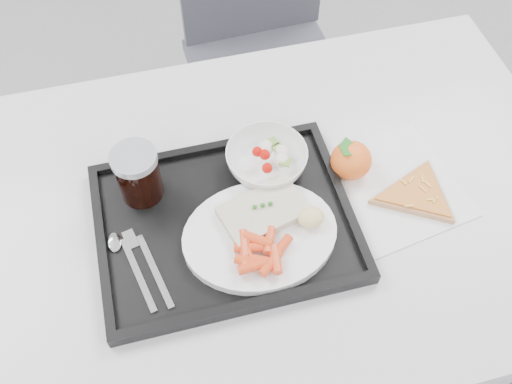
# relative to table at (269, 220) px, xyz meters

# --- Properties ---
(room) EXTENTS (6.04, 7.04, 2.84)m
(room) POSITION_rel_table_xyz_m (0.00, -0.30, 0.72)
(room) COLOR gray
(room) RESTS_ON ground
(table) EXTENTS (1.20, 0.80, 0.75)m
(table) POSITION_rel_table_xyz_m (0.00, 0.00, 0.00)
(table) COLOR silver
(table) RESTS_ON ground
(chair) EXTENTS (0.44, 0.44, 0.93)m
(chair) POSITION_rel_table_xyz_m (0.17, 0.69, -0.15)
(chair) COLOR #3C3C44
(chair) RESTS_ON ground
(tray) EXTENTS (0.45, 0.35, 0.03)m
(tray) POSITION_rel_table_xyz_m (-0.09, -0.03, 0.08)
(tray) COLOR black
(tray) RESTS_ON table
(dinner_plate) EXTENTS (0.27, 0.27, 0.02)m
(dinner_plate) POSITION_rel_table_xyz_m (-0.04, -0.08, 0.09)
(dinner_plate) COLOR white
(dinner_plate) RESTS_ON tray
(fish_fillet) EXTENTS (0.16, 0.12, 0.03)m
(fish_fillet) POSITION_rel_table_xyz_m (-0.02, -0.05, 0.11)
(fish_fillet) COLOR beige
(fish_fillet) RESTS_ON dinner_plate
(bread_roll) EXTENTS (0.05, 0.04, 0.03)m
(bread_roll) POSITION_rel_table_xyz_m (0.05, -0.08, 0.12)
(bread_roll) COLOR tan
(bread_roll) RESTS_ON dinner_plate
(salad_bowl) EXTENTS (0.15, 0.15, 0.05)m
(salad_bowl) POSITION_rel_table_xyz_m (0.01, 0.07, 0.11)
(salad_bowl) COLOR white
(salad_bowl) RESTS_ON tray
(cola_glass) EXTENTS (0.08, 0.08, 0.11)m
(cola_glass) POSITION_rel_table_xyz_m (-0.22, 0.07, 0.14)
(cola_glass) COLOR black
(cola_glass) RESTS_ON tray
(cutlery) EXTENTS (0.10, 0.17, 0.01)m
(cutlery) POSITION_rel_table_xyz_m (-0.26, -0.07, 0.08)
(cutlery) COLOR silver
(cutlery) RESTS_ON tray
(napkin) EXTENTS (0.29, 0.28, 0.00)m
(napkin) POSITION_rel_table_xyz_m (0.22, -0.03, 0.07)
(napkin) COLOR white
(napkin) RESTS_ON table
(tangerine) EXTENTS (0.09, 0.09, 0.07)m
(tangerine) POSITION_rel_table_xyz_m (0.16, 0.03, 0.10)
(tangerine) COLOR orange
(tangerine) RESTS_ON napkin
(pizza_slice) EXTENTS (0.20, 0.20, 0.02)m
(pizza_slice) POSITION_rel_table_xyz_m (0.27, -0.06, 0.08)
(pizza_slice) COLOR tan
(pizza_slice) RESTS_ON napkin
(carrot_pile) EXTENTS (0.11, 0.09, 0.02)m
(carrot_pile) POSITION_rel_table_xyz_m (-0.05, -0.12, 0.11)
(carrot_pile) COLOR #E1431B
(carrot_pile) RESTS_ON dinner_plate
(salad_contents) EXTENTS (0.07, 0.08, 0.02)m
(salad_contents) POSITION_rel_table_xyz_m (0.02, 0.07, 0.12)
(salad_contents) COLOR #BB0D06
(salad_contents) RESTS_ON salad_bowl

